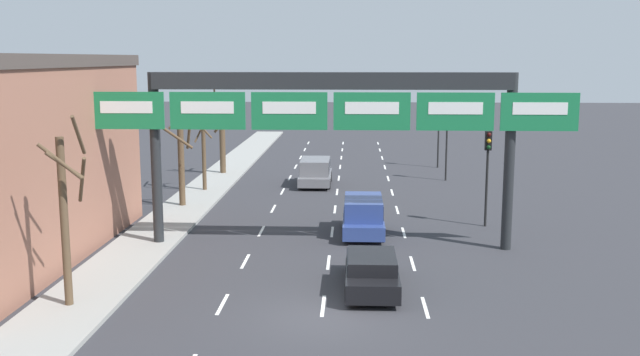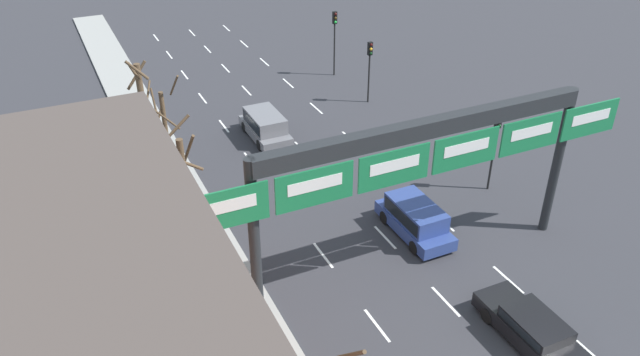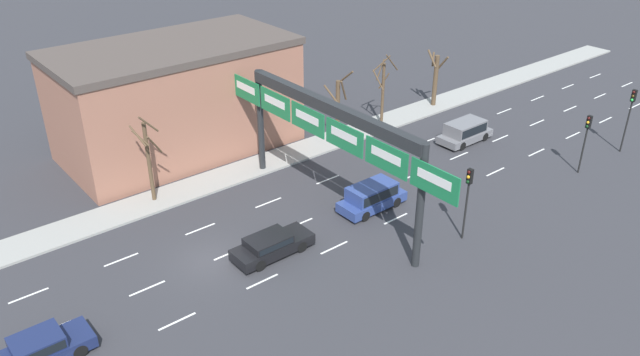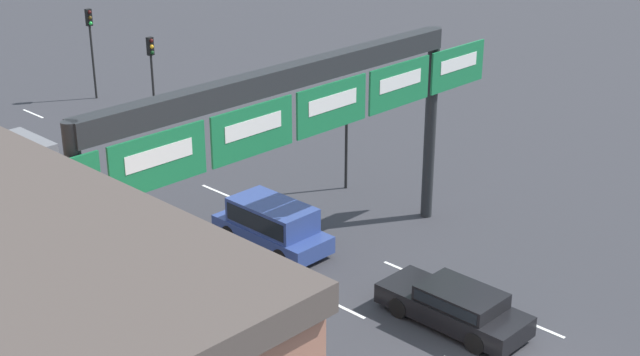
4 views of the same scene
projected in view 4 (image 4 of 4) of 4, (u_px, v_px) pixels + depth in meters
lane_dashes at (193, 235)px, 32.93m from camera, size 6.72×67.00×0.01m
sign_gantry at (288, 111)px, 27.34m from camera, size 20.03×0.70×7.38m
suv_blue at (272, 223)px, 31.71m from camera, size 1.88×4.52×1.69m
suv_grey at (21, 156)px, 37.95m from camera, size 1.99×4.55×1.67m
car_black at (455, 305)px, 26.83m from camera, size 1.82×4.74×1.29m
traffic_light_near_gantry at (347, 113)px, 35.89m from camera, size 0.30×0.35×4.57m
traffic_light_mid_block at (152, 62)px, 44.15m from camera, size 0.30×0.35×4.33m
traffic_light_far_end at (91, 35)px, 47.71m from camera, size 0.30×0.35×4.92m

